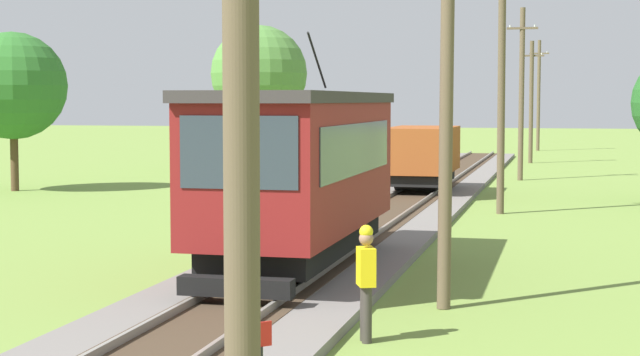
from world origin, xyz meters
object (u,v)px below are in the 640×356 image
Objects in this scene: red_tram at (299,171)px; utility_pole_distant at (531,101)px; utility_pole_horizon at (539,94)px; gravel_pile at (331,169)px; tree_left_far at (259,74)px; tree_left_near at (13,86)px; utility_pole_far at (521,92)px; utility_pole_foreground at (241,72)px; utility_pole_mid at (502,80)px; freight_car at (422,155)px; utility_pole_near_tram at (447,92)px; track_worker at (366,278)px.

red_tram is 40.49m from utility_pole_distant.
gravel_pile is (-8.16, -31.80, -3.51)m from utility_pole_horizon.
tree_left_near is at bearing -112.80° from tree_left_far.
utility_pole_far is 28.42m from utility_pole_horizon.
utility_pole_far is 1.11× the size of utility_pole_distant.
utility_pole_foreground reaches higher than red_tram.
utility_pole_mid is 1.19× the size of utility_pole_distant.
utility_pole_mid is at bearing -90.00° from utility_pole_horizon.
freight_car is 1.64× the size of gravel_pile.
utility_pole_far is at bearing 28.28° from tree_left_near.
red_tram is 1.09× the size of utility_pole_far.
utility_pole_horizon is at bearing 90.00° from utility_pole_foreground.
gravel_pile is (-8.16, -16.45, -3.04)m from utility_pole_distant.
freight_car is at bearing -47.63° from gravel_pile.
red_tram is 4.53m from utility_pole_near_tram.
utility_pole_horizon is 1.25× the size of tree_left_near.
freight_car is at bearing 95.84° from utility_pole_foreground.
utility_pole_horizon is 43.62m from tree_left_near.
freight_car is at bearing -98.78° from utility_pole_distant.
freight_car is 7.39m from utility_pole_mid.
freight_car is 0.81× the size of tree_left_near.
utility_pole_mid is at bearing 65.40° from track_worker.
gravel_pile is at bearing 107.13° from utility_pole_near_tram.
tree_left_near is (-11.45, -7.17, 3.64)m from gravel_pile.
tree_left_far is at bearing -118.84° from utility_pole_horizon.
utility_pole_mid reaches higher than utility_pole_distant.
utility_pole_foreground is (3.35, -14.19, 1.64)m from red_tram.
utility_pole_mid reaches higher than gravel_pile.
utility_pole_far reaches higher than track_worker.
utility_pole_near_tram is at bearing -37.73° from red_tram.
tree_left_far is (-13.63, -9.40, 1.41)m from utility_pole_distant.
utility_pole_far is 1.04× the size of tree_left_far.
utility_pole_foreground is 1.17× the size of tree_left_near.
tree_left_near is (-19.60, -10.55, 0.20)m from utility_pole_far.
utility_pole_distant reaches higher than red_tram.
red_tram reaches higher than gravel_pile.
red_tram is at bearing -71.62° from tree_left_far.
utility_pole_mid is at bearing -54.07° from gravel_pile.
utility_pole_foreground is 4.19× the size of track_worker.
utility_pole_mid reaches higher than freight_car.
utility_pole_foreground is 26.81m from utility_pole_mid.
utility_pole_horizon is (-0.00, 43.05, -0.20)m from utility_pole_mid.
track_worker is (-0.85, -18.12, -3.31)m from utility_pole_mid.
utility_pole_foreground is at bearing -76.71° from red_tram.
tree_left_far is (-13.63, -24.75, 0.95)m from utility_pole_horizon.
utility_pole_distant is 18.61m from gravel_pile.
freight_car is 24.25m from track_worker.
gravel_pile is at bearing 102.10° from utility_pole_foreground.
utility_pole_near_tram is 42.92m from utility_pole_distant.
tree_left_far is (-13.63, 18.31, 0.75)m from utility_pole_mid.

